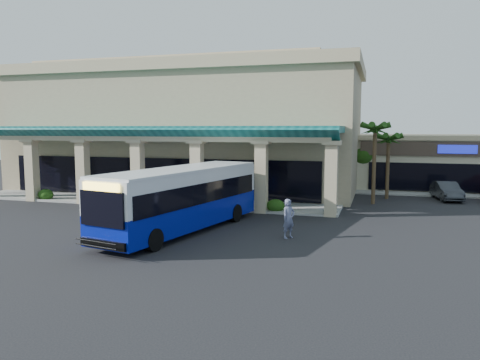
% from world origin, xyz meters
% --- Properties ---
extents(ground, '(110.00, 110.00, 0.00)m').
position_xyz_m(ground, '(0.00, 0.00, 0.00)').
color(ground, black).
extents(main_building, '(30.80, 14.80, 11.35)m').
position_xyz_m(main_building, '(-8.00, 16.00, 5.67)').
color(main_building, tan).
rests_on(main_building, ground).
extents(arcade, '(30.00, 6.20, 5.70)m').
position_xyz_m(arcade, '(-8.00, 6.80, 2.85)').
color(arcade, '#0E5858').
rests_on(arcade, ground).
extents(palm_0, '(2.40, 2.40, 6.60)m').
position_xyz_m(palm_0, '(8.50, 11.00, 3.30)').
color(palm_0, '#193B0F').
rests_on(palm_0, ground).
extents(palm_1, '(2.40, 2.40, 5.80)m').
position_xyz_m(palm_1, '(9.50, 14.00, 2.90)').
color(palm_1, '#193B0F').
rests_on(palm_1, ground).
extents(broadleaf_tree, '(2.60, 2.60, 4.81)m').
position_xyz_m(broadleaf_tree, '(7.50, 19.00, 2.41)').
color(broadleaf_tree, '#18390D').
rests_on(broadleaf_tree, ground).
extents(transit_bus, '(5.29, 12.55, 3.42)m').
position_xyz_m(transit_bus, '(-1.19, -1.45, 1.71)').
color(transit_bus, '#061491').
rests_on(transit_bus, ground).
extents(pedestrian, '(0.82, 0.87, 1.99)m').
position_xyz_m(pedestrian, '(4.56, -1.36, 1.00)').
color(pedestrian, slate).
rests_on(pedestrian, ground).
extents(car_white, '(2.17, 4.47, 1.41)m').
position_xyz_m(car_white, '(13.93, 14.69, 0.71)').
color(car_white, '#2C2F34').
rests_on(car_white, ground).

